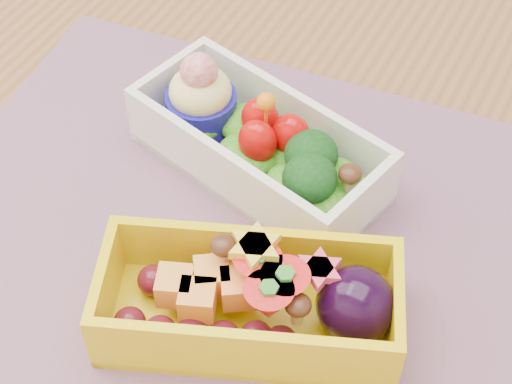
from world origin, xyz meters
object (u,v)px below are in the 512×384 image
at_px(bento_yellow, 256,301).
at_px(table, 281,280).
at_px(bento_white, 258,144).
at_px(placemat, 243,230).

bearing_deg(bento_yellow, table, 84.35).
bearing_deg(bento_white, placemat, -58.50).
distance_m(bento_white, bento_yellow, 0.13).
height_order(table, placemat, placemat).
relative_size(table, bento_white, 5.93).
height_order(table, bento_white, bento_white).
bearing_deg(placemat, bento_white, 106.85).
height_order(table, bento_yellow, bento_yellow).
bearing_deg(placemat, table, 69.52).
distance_m(table, placemat, 0.11).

